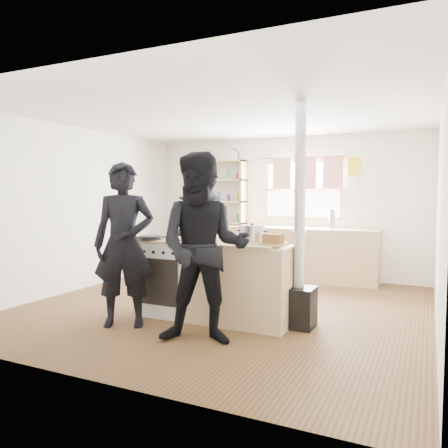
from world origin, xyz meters
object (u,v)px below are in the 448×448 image
at_px(stockpot_stove, 196,231).
at_px(bread_board, 273,241).
at_px(cooking_island, 216,280).
at_px(thermos, 332,220).
at_px(skillet_greens, 150,238).
at_px(person_near_right, 204,248).
at_px(person_near_left, 124,245).
at_px(stockpot_counter, 252,234).
at_px(roast_tray, 210,237).
at_px(person_far, 200,241).
at_px(flue_heater, 299,268).

distance_m(stockpot_stove, bread_board, 1.12).
bearing_deg(cooking_island, thermos, 74.10).
xyz_separation_m(skillet_greens, person_near_right, (1.03, -0.57, -0.01)).
xyz_separation_m(stockpot_stove, bread_board, (1.09, -0.26, -0.04)).
xyz_separation_m(skillet_greens, bread_board, (1.51, 0.12, 0.02)).
distance_m(stockpot_stove, person_near_left, 0.95).
height_order(stockpot_counter, person_near_right, person_near_right).
distance_m(cooking_island, roast_tray, 0.51).
bearing_deg(person_near_left, stockpot_stove, 33.72).
bearing_deg(person_far, bread_board, 125.55).
relative_size(person_near_right, person_far, 1.17).
xyz_separation_m(skillet_greens, stockpot_counter, (1.21, 0.27, 0.07)).
bearing_deg(thermos, person_near_left, -115.13).
relative_size(person_near_left, person_near_right, 0.97).
distance_m(cooking_island, person_far, 1.13).
distance_m(roast_tray, person_far, 0.99).
relative_size(thermos, bread_board, 0.99).
relative_size(thermos, person_near_left, 0.17).
bearing_deg(cooking_island, stockpot_stove, 155.13).
distance_m(bread_board, person_near_left, 1.66).
xyz_separation_m(skillet_greens, flue_heater, (1.74, 0.33, -0.30)).
xyz_separation_m(cooking_island, stockpot_stove, (-0.35, 0.16, 0.55)).
xyz_separation_m(skillet_greens, person_near_left, (-0.04, -0.44, -0.04)).
xyz_separation_m(thermos, roast_tray, (-0.88, -2.73, -0.09)).
bearing_deg(thermos, stockpot_stove, -113.67).
distance_m(cooking_island, stockpot_counter, 0.71).
height_order(roast_tray, bread_board, bread_board).
xyz_separation_m(stockpot_stove, person_far, (-0.31, 0.68, -0.20)).
height_order(cooking_island, person_near_left, person_near_left).
relative_size(roast_tray, stockpot_counter, 1.24).
bearing_deg(stockpot_stove, roast_tray, -24.58).
bearing_deg(bread_board, flue_heater, 43.60).
bearing_deg(stockpot_stove, bread_board, -13.30).
distance_m(roast_tray, flue_heater, 1.11).
distance_m(cooking_island, person_near_right, 0.95).
bearing_deg(person_near_right, cooking_island, 90.37).
distance_m(flue_heater, person_near_left, 1.97).
relative_size(person_near_left, person_far, 1.13).
relative_size(stockpot_stove, person_far, 0.15).
bearing_deg(person_near_left, flue_heater, -3.14).
bearing_deg(skillet_greens, stockpot_counter, 12.79).
bearing_deg(person_near_left, roast_tray, 17.26).
xyz_separation_m(bread_board, person_near_left, (-1.56, -0.56, -0.06)).
height_order(skillet_greens, bread_board, bread_board).
distance_m(skillet_greens, person_near_left, 0.45).
relative_size(stockpot_counter, person_near_right, 0.16).
distance_m(cooking_island, person_near_left, 1.14).
bearing_deg(cooking_island, flue_heater, 7.33).
bearing_deg(thermos, person_near_right, -98.56).
bearing_deg(person_near_left, person_near_right, -33.42).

